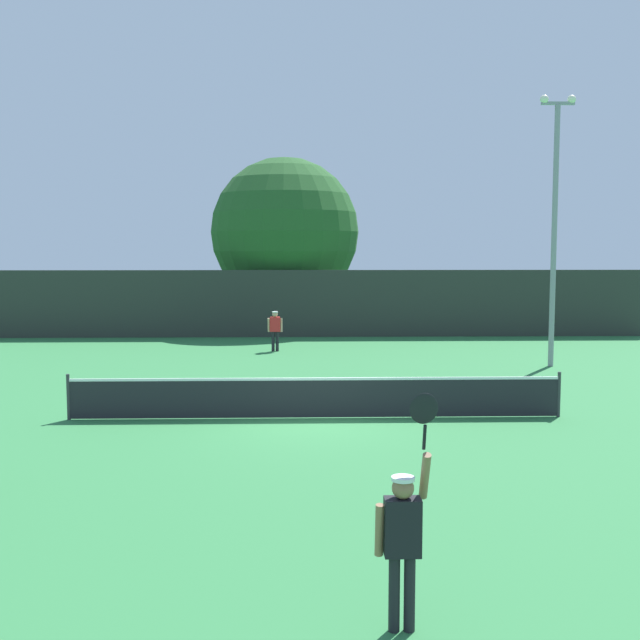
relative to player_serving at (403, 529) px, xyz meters
The scene contains 10 objects.
ground_plane 10.17m from the player_serving, 93.86° to the left, with size 120.00×120.00×0.00m, color #2D723D.
tennis_net 10.13m from the player_serving, 93.86° to the left, with size 11.56×0.08×1.07m.
perimeter_fence 26.53m from the player_serving, 91.47° to the left, with size 30.70×0.12×2.98m, color #2D332D.
player_serving is the anchor object (origin of this frame).
player_receiving 21.89m from the player_serving, 95.19° to the left, with size 0.57×0.23×1.54m.
tennis_ball 13.79m from the player_serving, 102.40° to the left, with size 0.07×0.07×0.07m, color #CCE033.
light_pole 19.68m from the player_serving, 67.42° to the left, with size 1.18×0.28×8.94m.
large_tree 30.47m from the player_serving, 93.29° to the left, with size 7.20×7.20×8.33m.
parked_car_near 36.38m from the player_serving, 104.42° to the left, with size 2.27×4.36×1.69m.
parked_car_mid 33.15m from the player_serving, 80.79° to the left, with size 2.50×4.43×1.69m.
Camera 1 is at (-0.40, -17.82, 4.01)m, focal length 43.44 mm.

